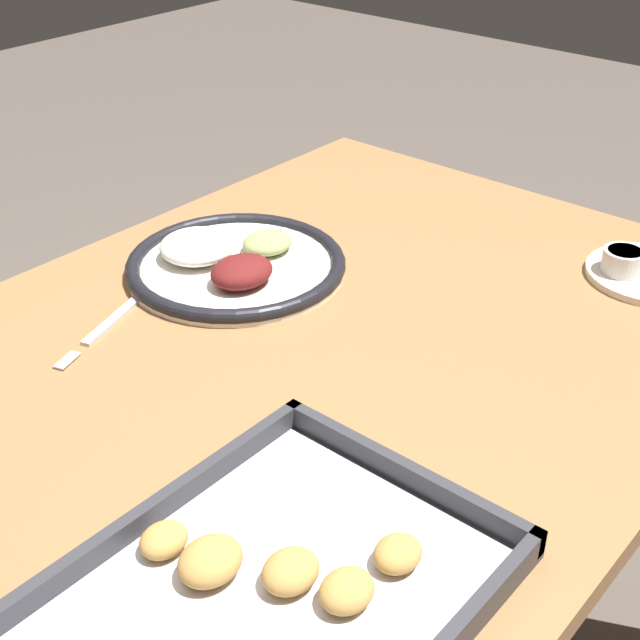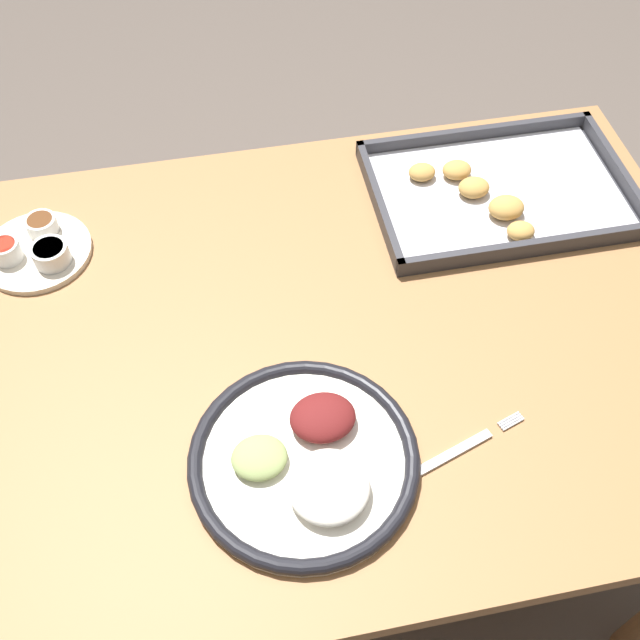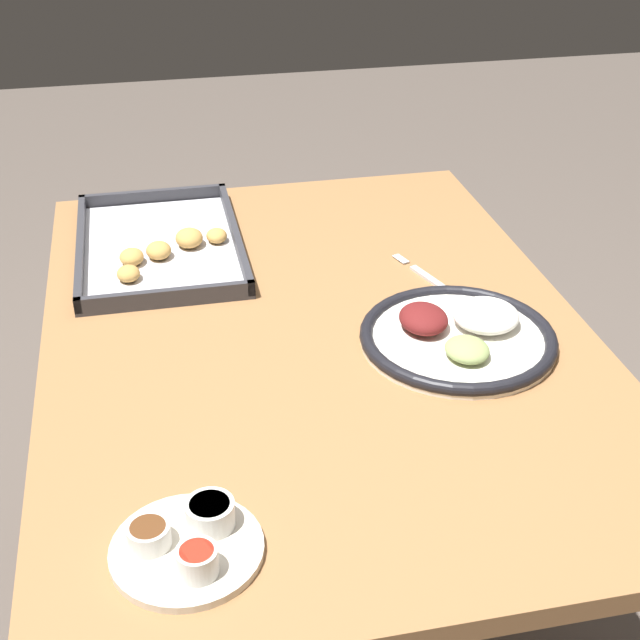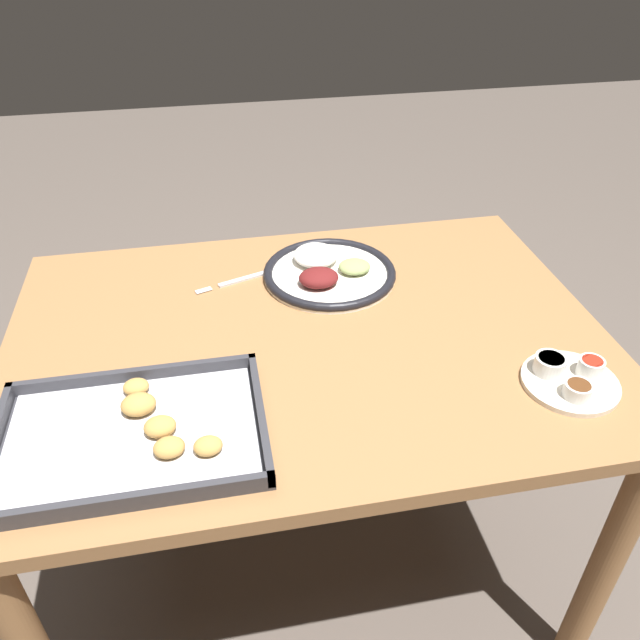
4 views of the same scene
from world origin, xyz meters
name	(u,v)px [view 1 (image 1 of 4)]	position (x,y,z in m)	size (l,w,h in m)	color
dining_table	(307,426)	(0.00, 0.00, 0.62)	(1.16, 0.83, 0.74)	olive
dinner_plate	(233,263)	(-0.08, -0.20, 0.75)	(0.29, 0.29, 0.05)	white
fork	(118,316)	(0.09, -0.23, 0.74)	(0.21, 0.08, 0.00)	silver
baking_tray	(253,607)	(0.31, 0.22, 0.75)	(0.42, 0.29, 0.04)	#333338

